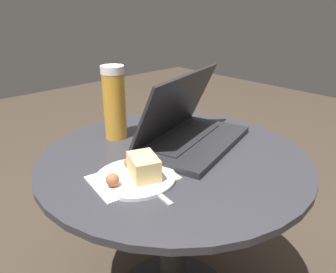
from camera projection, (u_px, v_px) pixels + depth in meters
name	position (u px, v px, depth m)	size (l,w,h in m)	color
table	(174.00, 199.00, 0.98)	(0.76, 0.76, 0.55)	black
napkin	(133.00, 178.00, 0.80)	(0.22, 0.17, 0.00)	white
laptop	(188.00, 129.00, 0.98)	(0.41, 0.31, 0.22)	#232326
beer_glass	(114.00, 103.00, 1.00)	(0.07, 0.07, 0.23)	gold
snack_plate	(138.00, 173.00, 0.79)	(0.20, 0.20, 0.06)	white
fork	(147.00, 185.00, 0.77)	(0.04, 0.17, 0.00)	#B2B2B7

